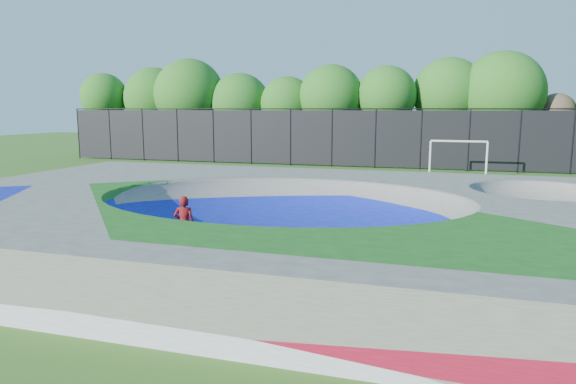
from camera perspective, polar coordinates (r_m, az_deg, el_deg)
name	(u,v)px	position (r m, az deg, el deg)	size (l,w,h in m)	color
ground	(282,245)	(15.31, -0.64, -5.92)	(120.00, 120.00, 0.00)	#325C19
skate_deck	(282,220)	(15.14, -0.65, -3.18)	(22.00, 14.00, 1.50)	gray
skater	(184,224)	(14.76, -11.45, -3.49)	(0.58, 0.38, 1.60)	red
skateboard	(185,250)	(14.95, -11.36, -6.39)	(0.78, 0.22, 0.05)	black
soccer_goal	(458,152)	(31.88, 18.41, 4.28)	(3.30, 0.12, 2.18)	silver
fence	(375,137)	(35.43, 9.69, 6.01)	(48.09, 0.09, 4.04)	black
treeline	(402,94)	(40.05, 12.57, 10.54)	(53.13, 7.65, 8.62)	#4C3A26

